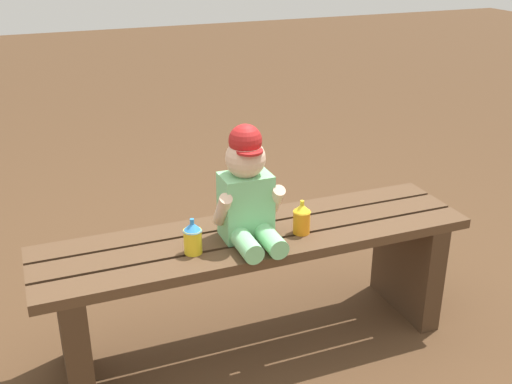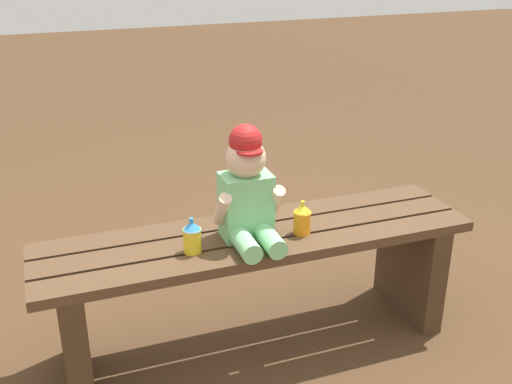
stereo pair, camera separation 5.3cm
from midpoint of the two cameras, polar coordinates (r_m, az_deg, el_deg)
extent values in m
plane|color=#4C331E|center=(2.44, -0.62, -13.59)|extent=(16.00, 16.00, 0.00)
cube|color=#513823|center=(2.09, 0.63, -5.73)|extent=(1.55, 0.12, 0.04)
cube|color=#513823|center=(2.20, -0.67, -4.18)|extent=(1.55, 0.12, 0.04)
cube|color=#513823|center=(2.31, -1.84, -2.78)|extent=(1.55, 0.12, 0.04)
cube|color=#452F1E|center=(2.21, -17.11, -12.29)|extent=(0.08, 0.38, 0.43)
cube|color=#452F1E|center=(2.59, 13.12, -6.20)|extent=(0.08, 0.38, 0.43)
cube|color=#7FCC8C|center=(2.12, -1.66, -1.27)|extent=(0.17, 0.12, 0.23)
sphere|color=beige|center=(2.06, -1.72, 3.11)|extent=(0.14, 0.14, 0.14)
cylinder|color=#B21E1E|center=(2.01, -1.37, 3.77)|extent=(0.09, 0.09, 0.01)
sphere|color=#B21E1E|center=(2.04, -1.74, 4.72)|extent=(0.11, 0.11, 0.11)
cylinder|color=#85D693|center=(2.04, -1.67, -4.84)|extent=(0.07, 0.16, 0.07)
cylinder|color=#85D693|center=(2.07, 0.67, -4.41)|extent=(0.07, 0.16, 0.07)
cylinder|color=beige|center=(2.06, -3.83, -1.63)|extent=(0.04, 0.12, 0.14)
cylinder|color=beige|center=(2.12, 0.99, -0.85)|extent=(0.04, 0.12, 0.14)
cylinder|color=yellow|center=(2.06, -6.55, -4.52)|extent=(0.06, 0.06, 0.08)
cone|color=#338CE5|center=(2.03, -6.62, -3.17)|extent=(0.06, 0.06, 0.03)
cylinder|color=#338CE5|center=(2.02, -6.65, -2.71)|extent=(0.01, 0.01, 0.02)
cylinder|color=orange|center=(2.18, 3.50, -2.76)|extent=(0.06, 0.06, 0.08)
cone|color=yellow|center=(2.15, 3.54, -1.46)|extent=(0.06, 0.06, 0.03)
cylinder|color=yellow|center=(2.15, 3.55, -1.02)|extent=(0.01, 0.01, 0.02)
camera|label=1|loc=(0.03, -90.74, -0.32)|focal=43.59mm
camera|label=2|loc=(0.03, 89.26, 0.32)|focal=43.59mm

